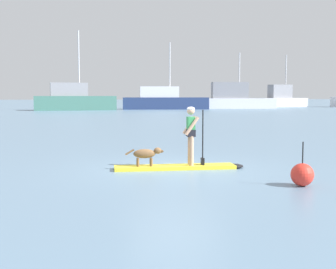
{
  "coord_description": "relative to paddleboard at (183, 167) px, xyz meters",
  "views": [
    {
      "loc": [
        -2.75,
        -12.49,
        2.1
      ],
      "look_at": [
        0.0,
        1.0,
        0.9
      ],
      "focal_mm": 48.42,
      "sensor_mm": 36.0,
      "label": 1
    }
  ],
  "objects": [
    {
      "name": "moored_boat_center",
      "position": [
        33.22,
        63.0,
        1.42
      ],
      "size": [
        8.96,
        3.9,
        9.21
      ],
      "color": "silver",
      "rests_on": "ground_plane"
    },
    {
      "name": "marker_buoy",
      "position": [
        2.13,
        -2.97,
        0.22
      ],
      "size": [
        0.53,
        0.53,
        1.03
      ],
      "color": "red",
      "rests_on": "ground_plane"
    },
    {
      "name": "moored_boat_outer",
      "position": [
        21.2,
        55.05,
        1.47
      ],
      "size": [
        12.64,
        4.83,
        8.68
      ],
      "color": "white",
      "rests_on": "ground_plane"
    },
    {
      "name": "moored_boat_far_port",
      "position": [
        9.84,
        53.33,
        1.24
      ],
      "size": [
        12.8,
        4.06,
        9.78
      ],
      "color": "navy",
      "rests_on": "ground_plane"
    },
    {
      "name": "moored_boat_starboard",
      "position": [
        -3.22,
        51.46,
        1.41
      ],
      "size": [
        11.25,
        3.42,
        10.89
      ],
      "color": "#3F7266",
      "rests_on": "ground_plane"
    },
    {
      "name": "dog",
      "position": [
        -1.05,
        0.07,
        0.39
      ],
      "size": [
        1.09,
        0.26,
        0.52
      ],
      "color": "brown",
      "rests_on": "paddleboard"
    },
    {
      "name": "paddleboard",
      "position": [
        0.0,
        0.0,
        0.0
      ],
      "size": [
        3.76,
        0.86,
        0.1
      ],
      "color": "yellow",
      "rests_on": "ground_plane"
    },
    {
      "name": "person_paddler",
      "position": [
        0.24,
        -0.01,
        1.02
      ],
      "size": [
        0.62,
        0.49,
        1.67
      ],
      "color": "tan",
      "rests_on": "paddleboard"
    },
    {
      "name": "ground_plane",
      "position": [
        -0.23,
        0.01,
        -0.05
      ],
      "size": [
        400.0,
        400.0,
        0.0
      ],
      "primitive_type": "plane",
      "color": "slate"
    }
  ]
}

